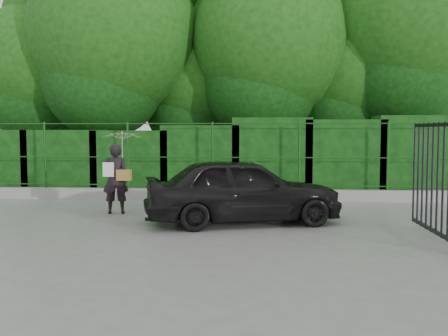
{
  "coord_description": "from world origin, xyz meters",
  "views": [
    {
      "loc": [
        1.59,
        -8.75,
        1.83
      ],
      "look_at": [
        0.92,
        1.3,
        1.1
      ],
      "focal_mm": 40.0,
      "sensor_mm": 36.0,
      "label": 1
    }
  ],
  "objects": [
    {
      "name": "fence",
      "position": [
        0.22,
        4.5,
        1.2
      ],
      "size": [
        14.13,
        0.06,
        1.8
      ],
      "color": "#154A13",
      "rests_on": "kerb"
    },
    {
      "name": "woman",
      "position": [
        -1.48,
        2.19,
        1.21
      ],
      "size": [
        0.9,
        0.88,
        1.85
      ],
      "color": "black",
      "rests_on": "ground"
    },
    {
      "name": "hedge",
      "position": [
        0.29,
        5.5,
        1.03
      ],
      "size": [
        14.2,
        1.2,
        2.28
      ],
      "color": "black",
      "rests_on": "ground"
    },
    {
      "name": "ground",
      "position": [
        0.0,
        0.0,
        0.0
      ],
      "size": [
        80.0,
        80.0,
        0.0
      ],
      "primitive_type": "plane",
      "color": "gray"
    },
    {
      "name": "kerb",
      "position": [
        0.0,
        4.5,
        0.15
      ],
      "size": [
        14.0,
        0.25,
        0.3
      ],
      "primitive_type": "cube",
      "color": "#9E9E99",
      "rests_on": "ground"
    },
    {
      "name": "trees",
      "position": [
        1.14,
        7.74,
        4.62
      ],
      "size": [
        17.1,
        6.15,
        8.08
      ],
      "color": "black",
      "rests_on": "ground"
    },
    {
      "name": "car",
      "position": [
        1.3,
        1.19,
        0.67
      ],
      "size": [
        4.18,
        2.52,
        1.33
      ],
      "primitive_type": "imported",
      "rotation": [
        0.0,
        0.0,
        1.83
      ],
      "color": "black",
      "rests_on": "ground"
    }
  ]
}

